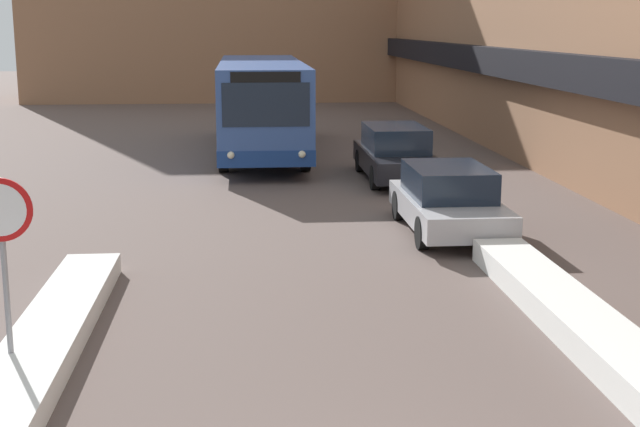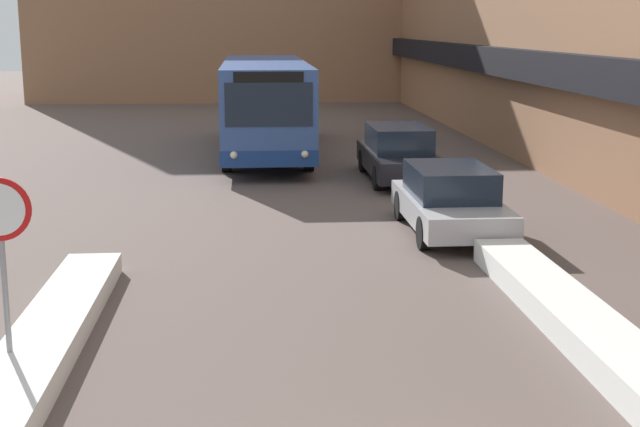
% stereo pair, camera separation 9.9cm
% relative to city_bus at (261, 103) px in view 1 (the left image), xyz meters
% --- Properties ---
extents(building_row_right, '(5.50, 60.00, 9.00)m').
position_rel_city_bus_xyz_m(building_row_right, '(10.35, 0.19, 2.80)').
color(building_row_right, '#996B4C').
rests_on(building_row_right, ground_plane).
extents(snow_bank_left, '(0.90, 11.53, 0.34)m').
position_rel_city_bus_xyz_m(snow_bank_left, '(-3.22, -20.12, -1.51)').
color(snow_bank_left, silver).
rests_on(snow_bank_left, ground_plane).
extents(snow_bank_right, '(0.90, 8.43, 0.40)m').
position_rel_city_bus_xyz_m(snow_bank_right, '(3.98, -18.33, -1.48)').
color(snow_bank_right, silver).
rests_on(snow_bank_right, ground_plane).
extents(city_bus, '(2.68, 12.02, 3.05)m').
position_rel_city_bus_xyz_m(city_bus, '(0.00, 0.00, 0.00)').
color(city_bus, '#335193').
rests_on(city_bus, ground_plane).
extents(parked_car_front, '(1.81, 4.28, 1.38)m').
position_rel_city_bus_xyz_m(parked_car_front, '(3.58, -11.86, -0.99)').
color(parked_car_front, '#B7B7BC').
rests_on(parked_car_front, ground_plane).
extents(parked_car_middle, '(1.80, 4.84, 1.49)m').
position_rel_city_bus_xyz_m(parked_car_middle, '(3.58, -5.40, -0.94)').
color(parked_car_middle, black).
rests_on(parked_car_middle, ground_plane).
extents(stop_sign, '(0.76, 0.08, 2.48)m').
position_rel_city_bus_xyz_m(stop_sign, '(-3.45, -19.12, 0.12)').
color(stop_sign, gray).
rests_on(stop_sign, ground_plane).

